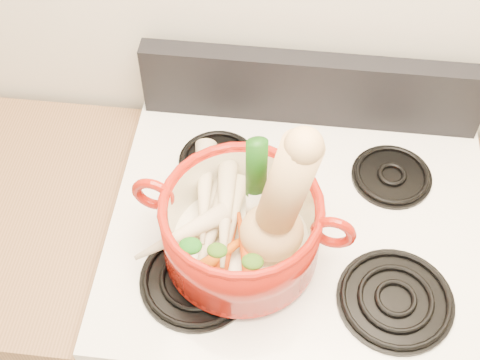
# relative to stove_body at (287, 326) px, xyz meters

# --- Properties ---
(stove_body) EXTENTS (0.76, 0.65, 0.92)m
(stove_body) POSITION_rel_stove_body_xyz_m (0.00, 0.00, 0.00)
(stove_body) COLOR white
(stove_body) RESTS_ON floor
(cooktop) EXTENTS (0.78, 0.67, 0.03)m
(cooktop) POSITION_rel_stove_body_xyz_m (0.00, 0.00, 0.47)
(cooktop) COLOR white
(cooktop) RESTS_ON stove_body
(control_backsplash) EXTENTS (0.76, 0.05, 0.18)m
(control_backsplash) POSITION_rel_stove_body_xyz_m (0.00, 0.30, 0.58)
(control_backsplash) COLOR black
(control_backsplash) RESTS_ON cooktop
(burner_front_left) EXTENTS (0.22, 0.22, 0.02)m
(burner_front_left) POSITION_rel_stove_body_xyz_m (-0.19, -0.16, 0.50)
(burner_front_left) COLOR black
(burner_front_left) RESTS_ON cooktop
(burner_front_right) EXTENTS (0.22, 0.22, 0.02)m
(burner_front_right) POSITION_rel_stove_body_xyz_m (0.19, -0.16, 0.50)
(burner_front_right) COLOR black
(burner_front_right) RESTS_ON cooktop
(burner_back_left) EXTENTS (0.17, 0.17, 0.02)m
(burner_back_left) POSITION_rel_stove_body_xyz_m (-0.19, 0.14, 0.50)
(burner_back_left) COLOR black
(burner_back_left) RESTS_ON cooktop
(burner_back_right) EXTENTS (0.17, 0.17, 0.02)m
(burner_back_right) POSITION_rel_stove_body_xyz_m (0.19, 0.14, 0.50)
(burner_back_right) COLOR black
(burner_back_right) RESTS_ON cooktop
(dutch_oven) EXTENTS (0.34, 0.34, 0.15)m
(dutch_oven) POSITION_rel_stove_body_xyz_m (-0.11, -0.09, 0.58)
(dutch_oven) COLOR maroon
(dutch_oven) RESTS_ON burner_front_left
(pot_handle_left) EXTENTS (0.09, 0.03, 0.08)m
(pot_handle_left) POSITION_rel_stove_body_xyz_m (-0.28, -0.07, 0.63)
(pot_handle_left) COLOR maroon
(pot_handle_left) RESTS_ON dutch_oven
(pot_handle_right) EXTENTS (0.09, 0.03, 0.08)m
(pot_handle_right) POSITION_rel_stove_body_xyz_m (0.06, -0.11, 0.63)
(pot_handle_right) COLOR maroon
(pot_handle_right) RESTS_ON dutch_oven
(squash) EXTENTS (0.21, 0.17, 0.33)m
(squash) POSITION_rel_stove_body_xyz_m (-0.05, -0.10, 0.69)
(squash) COLOR #DDAF71
(squash) RESTS_ON dutch_oven
(leek) EXTENTS (0.05, 0.05, 0.26)m
(leek) POSITION_rel_stove_body_xyz_m (-0.09, -0.05, 0.67)
(leek) COLOR silver
(leek) RESTS_ON dutch_oven
(ginger) EXTENTS (0.09, 0.08, 0.04)m
(ginger) POSITION_rel_stove_body_xyz_m (-0.07, -0.00, 0.56)
(ginger) COLOR tan
(ginger) RESTS_ON dutch_oven
(parsnip_0) EXTENTS (0.08, 0.21, 0.06)m
(parsnip_0) POSITION_rel_stove_body_xyz_m (-0.18, -0.03, 0.56)
(parsnip_0) COLOR beige
(parsnip_0) RESTS_ON dutch_oven
(parsnip_1) EXTENTS (0.08, 0.22, 0.06)m
(parsnip_1) POSITION_rel_stove_body_xyz_m (-0.17, -0.09, 0.57)
(parsnip_1) COLOR beige
(parsnip_1) RESTS_ON dutch_oven
(parsnip_2) EXTENTS (0.05, 0.19, 0.06)m
(parsnip_2) POSITION_rel_stove_body_xyz_m (-0.14, -0.06, 0.57)
(parsnip_2) COLOR #F0E8C3
(parsnip_2) RESTS_ON dutch_oven
(parsnip_3) EXTENTS (0.19, 0.14, 0.06)m
(parsnip_3) POSITION_rel_stove_body_xyz_m (-0.22, -0.11, 0.58)
(parsnip_3) COLOR beige
(parsnip_3) RESTS_ON dutch_oven
(parsnip_4) EXTENTS (0.07, 0.23, 0.06)m
(parsnip_4) POSITION_rel_stove_body_xyz_m (-0.19, -0.02, 0.59)
(parsnip_4) COLOR beige
(parsnip_4) RESTS_ON dutch_oven
(parsnip_5) EXTENTS (0.06, 0.23, 0.06)m
(parsnip_5) POSITION_rel_stove_body_xyz_m (-0.15, -0.07, 0.59)
(parsnip_5) COLOR beige
(parsnip_5) RESTS_ON dutch_oven
(carrot_0) EXTENTS (0.05, 0.14, 0.04)m
(carrot_0) POSITION_rel_stove_body_xyz_m (-0.13, -0.12, 0.55)
(carrot_0) COLOR #BF4009
(carrot_0) RESTS_ON dutch_oven
(carrot_1) EXTENTS (0.13, 0.13, 0.04)m
(carrot_1) POSITION_rel_stove_body_xyz_m (-0.14, -0.13, 0.56)
(carrot_1) COLOR #C05D09
(carrot_1) RESTS_ON dutch_oven
(carrot_2) EXTENTS (0.07, 0.16, 0.04)m
(carrot_2) POSITION_rel_stove_body_xyz_m (-0.10, -0.13, 0.57)
(carrot_2) COLOR #C83B0A
(carrot_2) RESTS_ON dutch_oven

